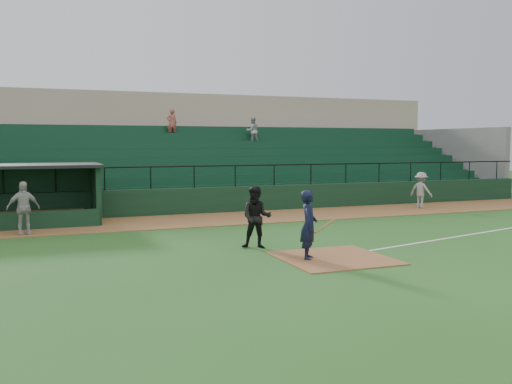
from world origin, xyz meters
name	(u,v)px	position (x,y,z in m)	size (l,w,h in m)	color
ground	(317,252)	(0.00, 0.00, 0.00)	(90.00, 90.00, 0.00)	#22501A
warning_track	(230,218)	(0.00, 8.00, 0.01)	(40.00, 4.00, 0.03)	brown
home_plate_dirt	(334,258)	(0.00, -1.00, 0.01)	(3.00, 3.00, 0.03)	brown
foul_line	(494,231)	(8.00, 1.20, 0.01)	(18.00, 0.09, 0.01)	white
stadium_structure	(182,160)	(0.00, 16.46, 2.30)	(38.00, 13.08, 6.40)	black
batter_at_plate	(309,225)	(-0.73, -0.85, 0.97)	(1.17, 0.85, 1.95)	black
umpire	(257,217)	(-1.47, 1.24, 0.97)	(0.94, 0.73, 1.93)	black
runner	(421,190)	(10.04, 8.05, 0.92)	(1.15, 0.66, 1.79)	gray
dugout_player_a	(23,208)	(-8.22, 6.56, 0.97)	(1.10, 0.46, 1.88)	#ABA7A0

